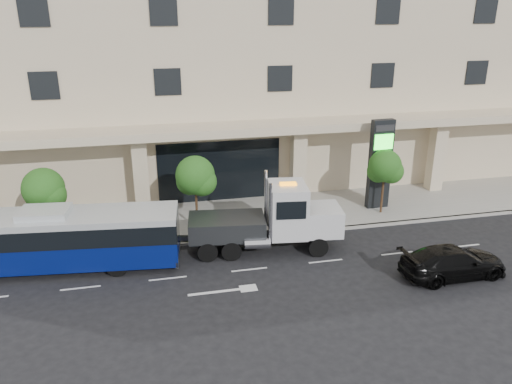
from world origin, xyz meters
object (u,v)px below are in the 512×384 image
(tow_truck, at_px, (272,220))
(black_sedan, at_px, (453,262))
(city_bus, at_px, (48,239))
(signage_pylon, at_px, (380,164))

(tow_truck, relative_size, black_sedan, 1.75)
(black_sedan, bearing_deg, city_bus, 73.52)
(tow_truck, relative_size, signage_pylon, 1.61)
(city_bus, bearing_deg, black_sedan, -8.46)
(tow_truck, height_order, signage_pylon, signage_pylon)
(black_sedan, xyz_separation_m, signage_pylon, (0.19, 8.74, 2.28))
(city_bus, relative_size, tow_truck, 1.40)
(signage_pylon, bearing_deg, black_sedan, -93.84)
(signage_pylon, bearing_deg, tow_truck, -155.24)
(tow_truck, bearing_deg, signage_pylon, 34.44)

